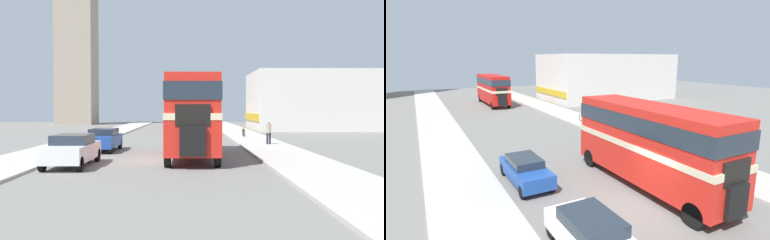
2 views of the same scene
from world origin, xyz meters
The scene contains 9 objects.
ground_plane centered at (0.00, 0.00, 0.00)m, with size 120.00×120.00×0.00m, color slate.
sidewalk_right centered at (6.75, 0.00, 0.06)m, with size 3.50×120.00×0.12m.
double_decker_bus centered at (1.66, 1.72, 2.48)m, with size 2.53×9.72×4.17m.
bus_distant centered at (1.23, 33.24, 2.46)m, with size 2.42×10.03×4.14m.
car_parked_near centered at (-3.77, -1.81, 0.75)m, with size 1.74×4.26×1.43m.
car_parked_mid centered at (-3.73, 5.03, 0.72)m, with size 1.68×4.20×1.37m.
pedestrian_walking centered at (7.05, 8.58, 1.03)m, with size 0.33×0.33×1.61m.
bicycle_on_pavement centered at (6.33, 16.54, 0.48)m, with size 0.05×1.76×0.78m.
shop_building_block centered at (19.22, 31.68, 3.53)m, with size 19.95×11.51×7.05m.
Camera 2 is at (-8.42, -9.26, 6.42)m, focal length 28.00 mm.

